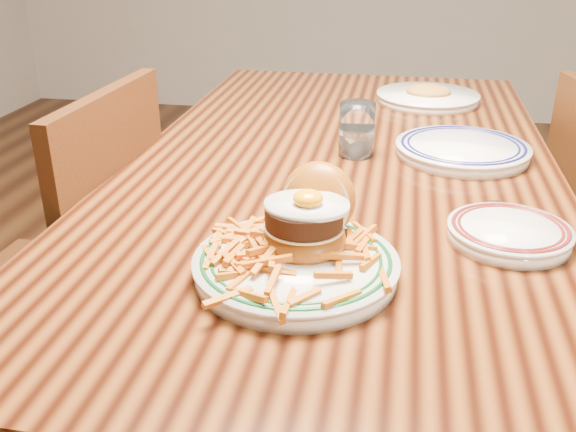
% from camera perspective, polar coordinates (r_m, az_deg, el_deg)
% --- Properties ---
extents(table, '(0.85, 1.60, 0.75)m').
position_cam_1_polar(table, '(1.33, 4.63, 1.27)').
color(table, black).
rests_on(table, floor).
extents(chair_left, '(0.44, 0.44, 0.90)m').
position_cam_1_polar(chair_left, '(1.46, -18.45, -5.55)').
color(chair_left, '#40200D').
rests_on(chair_left, floor).
extents(main_plate, '(0.28, 0.30, 0.14)m').
position_cam_1_polar(main_plate, '(0.88, 1.06, -2.73)').
color(main_plate, white).
rests_on(main_plate, table).
extents(side_plate, '(0.18, 0.20, 0.03)m').
position_cam_1_polar(side_plate, '(1.02, 19.08, -1.36)').
color(side_plate, white).
rests_on(side_plate, table).
extents(rear_plate, '(0.27, 0.27, 0.03)m').
position_cam_1_polar(rear_plate, '(1.36, 15.24, 5.77)').
color(rear_plate, white).
rests_on(rear_plate, table).
extents(water_glass, '(0.07, 0.07, 0.11)m').
position_cam_1_polar(water_glass, '(1.32, 6.13, 7.39)').
color(water_glass, white).
rests_on(water_glass, table).
extents(far_plate, '(0.27, 0.27, 0.05)m').
position_cam_1_polar(far_plate, '(1.76, 12.32, 10.33)').
color(far_plate, white).
rests_on(far_plate, table).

